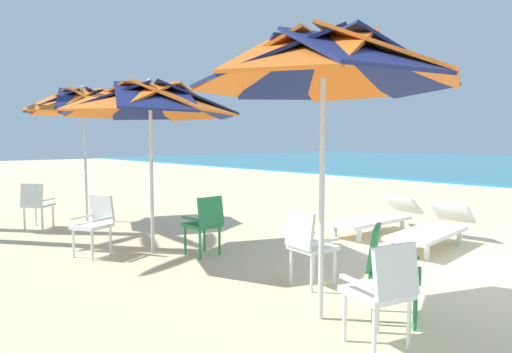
# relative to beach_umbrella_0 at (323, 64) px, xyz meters

# --- Properties ---
(ground_plane) EXTENTS (80.00, 80.00, 0.00)m
(ground_plane) POSITION_rel_beach_umbrella_0_xyz_m (0.55, 2.37, -2.32)
(ground_plane) COLOR beige
(beach_umbrella_0) EXTENTS (2.41, 2.41, 2.68)m
(beach_umbrella_0) POSITION_rel_beach_umbrella_0_xyz_m (0.00, 0.00, 0.00)
(beach_umbrella_0) COLOR silver
(beach_umbrella_0) RESTS_ON ground
(plastic_chair_0) EXTENTS (0.56, 0.54, 0.87)m
(plastic_chair_0) POSITION_rel_beach_umbrella_0_xyz_m (0.71, -0.10, -1.83)
(plastic_chair_0) COLOR white
(plastic_chair_0) RESTS_ON ground
(plastic_chair_1) EXTENTS (0.61, 0.60, 0.87)m
(plastic_chair_1) POSITION_rel_beach_umbrella_0_xyz_m (0.42, 0.45, -1.83)
(plastic_chair_1) COLOR #2D8C4C
(plastic_chair_1) RESTS_ON ground
(plastic_chair_2) EXTENTS (0.49, 0.51, 0.87)m
(plastic_chair_2) POSITION_rel_beach_umbrella_0_xyz_m (-0.70, 0.61, -1.83)
(plastic_chair_2) COLOR white
(plastic_chair_2) RESTS_ON ground
(beach_umbrella_1) EXTENTS (2.58, 2.58, 2.55)m
(beach_umbrella_1) POSITION_rel_beach_umbrella_0_xyz_m (-3.21, 0.01, -0.11)
(beach_umbrella_1) COLOR silver
(beach_umbrella_1) RESTS_ON ground
(plastic_chair_3) EXTENTS (0.58, 0.60, 0.87)m
(plastic_chair_3) POSITION_rel_beach_umbrella_0_xyz_m (-3.66, -0.66, -1.83)
(plastic_chair_3) COLOR white
(plastic_chair_3) RESTS_ON ground
(plastic_chair_4) EXTENTS (0.49, 0.46, 0.87)m
(plastic_chair_4) POSITION_rel_beach_umbrella_0_xyz_m (-2.57, 0.50, -1.83)
(plastic_chair_4) COLOR #2D8C4C
(plastic_chair_4) RESTS_ON ground
(beach_umbrella_2) EXTENTS (2.30, 2.30, 2.78)m
(beach_umbrella_2) POSITION_rel_beach_umbrella_0_xyz_m (-6.50, 0.28, 0.09)
(beach_umbrella_2) COLOR silver
(beach_umbrella_2) RESTS_ON ground
(plastic_chair_5) EXTENTS (0.63, 0.63, 0.87)m
(plastic_chair_5) POSITION_rel_beach_umbrella_0_xyz_m (-6.30, -0.74, -1.83)
(plastic_chair_5) COLOR white
(plastic_chair_5) RESTS_ON ground
(sun_lounger_1) EXTENTS (0.81, 2.19, 0.62)m
(sun_lounger_1) POSITION_rel_beach_umbrella_0_xyz_m (-0.66, 3.47, -2.04)
(sun_lounger_1) COLOR white
(sun_lounger_1) RESTS_ON ground
(sun_lounger_2) EXTENTS (0.69, 2.16, 0.62)m
(sun_lounger_2) POSITION_rel_beach_umbrella_0_xyz_m (-1.84, 3.73, -2.04)
(sun_lounger_2) COLOR white
(sun_lounger_2) RESTS_ON ground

